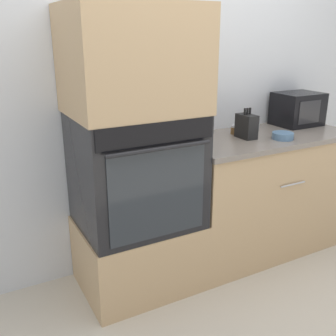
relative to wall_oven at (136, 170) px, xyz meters
name	(u,v)px	position (x,y,z in m)	size (l,w,h in m)	color
ground_plane	(209,290)	(0.37, -0.30, -0.81)	(12.00, 12.00, 0.00)	beige
wall_back	(164,88)	(0.37, 0.33, 0.44)	(8.00, 0.05, 2.50)	silver
oven_cabinet_base	(138,253)	(0.00, 0.00, -0.59)	(0.75, 0.60, 0.46)	tan
wall_oven	(136,170)	(0.00, 0.00, 0.00)	(0.72, 0.64, 0.71)	black
oven_cabinet_upper	(133,60)	(0.00, 0.00, 0.66)	(0.75, 0.60, 0.60)	tan
counter_unit	(260,193)	(1.03, 0.00, -0.35)	(1.33, 0.63, 0.92)	tan
microwave	(298,109)	(1.46, 0.13, 0.23)	(0.35, 0.28, 0.26)	black
knife_block	(246,126)	(0.84, -0.01, 0.19)	(0.09, 0.15, 0.21)	black
bowl	(283,136)	(1.05, -0.15, 0.13)	(0.15, 0.15, 0.05)	#517599
condiment_jar_near	(256,123)	(1.08, 0.17, 0.15)	(0.05, 0.05, 0.10)	silver
condiment_jar_mid	(250,122)	(1.09, 0.25, 0.14)	(0.04, 0.04, 0.08)	#427047
condiment_jar_far	(234,130)	(0.84, 0.13, 0.13)	(0.05, 0.05, 0.06)	brown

